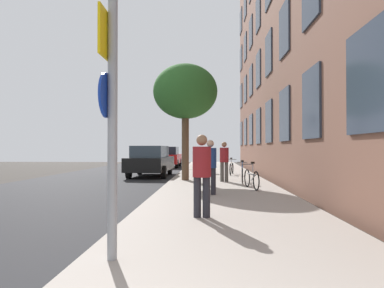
{
  "coord_description": "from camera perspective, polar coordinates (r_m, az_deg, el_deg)",
  "views": [
    {
      "loc": [
        0.63,
        -0.95,
        1.49
      ],
      "look_at": [
        0.03,
        12.16,
        1.67
      ],
      "focal_mm": 31.58,
      "sensor_mm": 36.0,
      "label": 1
    }
  ],
  "objects": [
    {
      "name": "ground_plane",
      "position": [
        16.3,
        -8.16,
        -6.01
      ],
      "size": [
        41.8,
        41.8,
        0.0
      ],
      "primitive_type": "plane",
      "color": "#332D28"
    },
    {
      "name": "traffic_light",
      "position": [
        22.63,
        -0.96,
        2.14
      ],
      "size": [
        0.43,
        0.24,
        3.68
      ],
      "color": "black",
      "rests_on": "sidewalk"
    },
    {
      "name": "building_facade",
      "position": [
        17.15,
        13.74,
        22.6
      ],
      "size": [
        0.56,
        27.0,
        16.54
      ],
      "color": "brown",
      "rests_on": "ground"
    },
    {
      "name": "sign_post",
      "position": [
        4.34,
        -13.57,
        6.07
      ],
      "size": [
        0.15,
        0.6,
        3.31
      ],
      "color": "gray",
      "rests_on": "sidewalk"
    },
    {
      "name": "road_asphalt",
      "position": [
        16.82,
        -15.24,
        -5.82
      ],
      "size": [
        7.0,
        38.0,
        0.01
      ],
      "primitive_type": "cube",
      "color": "#232326",
      "rests_on": "ground"
    },
    {
      "name": "pedestrian_2",
      "position": [
        14.11,
        5.47,
        -2.51
      ],
      "size": [
        0.41,
        0.41,
        1.65
      ],
      "color": "#4C4742",
      "rests_on": "sidewalk"
    },
    {
      "name": "sidewalk",
      "position": [
        16.02,
        4.3,
        -5.9
      ],
      "size": [
        4.2,
        38.0,
        0.12
      ],
      "primitive_type": "cube",
      "color": "#9E9389",
      "rests_on": "ground"
    },
    {
      "name": "pedestrian_0",
      "position": [
        6.75,
        1.67,
        -4.42
      ],
      "size": [
        0.42,
        0.42,
        1.65
      ],
      "color": "#26262D",
      "rests_on": "sidewalk"
    },
    {
      "name": "bicycle_0",
      "position": [
        11.76,
        10.02,
        -5.7
      ],
      "size": [
        0.46,
        1.66,
        0.92
      ],
      "color": "black",
      "rests_on": "sidewalk"
    },
    {
      "name": "car_1",
      "position": [
        26.81,
        -4.12,
        -2.15
      ],
      "size": [
        1.91,
        4.46,
        1.62
      ],
      "color": "red",
      "rests_on": "road_asphalt"
    },
    {
      "name": "bicycle_2",
      "position": [
        17.98,
        6.69,
        -4.04
      ],
      "size": [
        0.47,
        1.64,
        0.89
      ],
      "color": "black",
      "rests_on": "sidewalk"
    },
    {
      "name": "tree_near",
      "position": [
        14.95,
        -1.13,
        8.72
      ],
      "size": [
        2.81,
        2.81,
        5.07
      ],
      "color": "brown",
      "rests_on": "sidewalk"
    },
    {
      "name": "car_0",
      "position": [
        18.12,
        -7.0,
        -2.81
      ],
      "size": [
        2.1,
        4.37,
        1.62
      ],
      "color": "black",
      "rests_on": "road_asphalt"
    },
    {
      "name": "pedestrian_1",
      "position": [
        10.08,
        3.11,
        -3.28
      ],
      "size": [
        0.41,
        0.41,
        1.63
      ],
      "color": "#26262D",
      "rests_on": "sidewalk"
    },
    {
      "name": "bicycle_1",
      "position": [
        13.83,
        8.48,
        -4.99
      ],
      "size": [
        0.42,
        1.7,
        0.91
      ],
      "color": "black",
      "rests_on": "sidewalk"
    }
  ]
}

